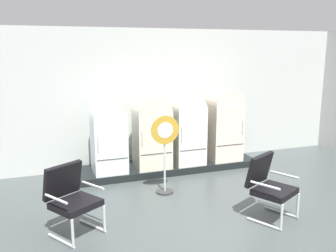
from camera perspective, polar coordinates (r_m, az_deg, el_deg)
ground at (r=5.61m, az=10.85°, el=-16.29°), size 12.00×10.00×0.05m
back_wall at (r=8.37m, az=-1.47°, el=4.59°), size 11.76×0.12×3.05m
display_plinth at (r=8.10m, az=-0.01°, el=-6.30°), size 3.97×0.95×0.14m
refrigerator_0 at (r=7.46m, az=-9.25°, el=-1.45°), size 0.66×0.70×1.43m
refrigerator_1 at (r=7.62m, az=-2.50°, el=-0.63°), size 0.72×0.63×1.53m
refrigerator_2 at (r=7.93m, az=3.01°, el=-0.15°), size 0.65×0.71×1.52m
refrigerator_3 at (r=8.28m, az=8.65°, el=0.66°), size 0.70×0.69×1.63m
armchair_left at (r=5.47m, az=-14.85°, el=-10.48°), size 0.85×0.87×1.00m
armchair_right at (r=5.95m, az=15.43°, el=-8.65°), size 0.84×0.85×1.00m
sign_stand at (r=6.63m, az=-0.48°, el=-4.26°), size 0.52×0.32×1.45m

